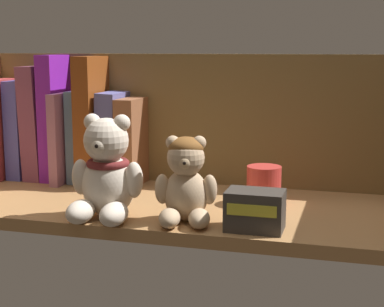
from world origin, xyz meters
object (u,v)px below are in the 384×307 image
object	(u,v)px
book_7	(114,138)
book_6	(95,120)
book_1	(24,129)
book_4	(70,136)
pillar_candle	(264,185)
book_5	(81,136)
book_8	(134,141)
teddy_bear_larger	(106,174)
teddy_bear_smaller	(186,182)
book_0	(8,128)
book_2	(40,123)
small_product_box	(255,210)
book_3	(57,118)

from	to	relation	value
book_7	book_6	bearing A→B (deg)	180.00
book_1	book_6	bearing A→B (deg)	-0.00
book_4	pillar_candle	size ratio (longest dim) A/B	2.70
book_5	book_8	world-z (taller)	book_5
book_5	book_7	xyz separation A→B (cm)	(6.85, 0.00, -0.07)
book_4	teddy_bear_larger	bearing A→B (deg)	-52.52
teddy_bear_larger	teddy_bear_smaller	bearing A→B (deg)	4.94
book_0	book_1	bearing A→B (deg)	0.00
book_5	book_8	distance (cm)	10.80
book_2	book_7	size ratio (longest dim) A/B	1.27
book_2	book_5	size ratio (longest dim) A/B	1.26
book_7	book_8	bearing A→B (deg)	0.00
book_0	teddy_bear_larger	bearing A→B (deg)	-36.19
book_4	small_product_box	bearing A→B (deg)	-29.70
pillar_candle	book_5	bearing A→B (deg)	167.18
book_3	book_8	distance (cm)	16.30
book_7	teddy_bear_smaller	size ratio (longest dim) A/B	1.35
teddy_bear_larger	small_product_box	world-z (taller)	teddy_bear_larger
book_3	book_5	distance (cm)	6.04
book_2	pillar_candle	size ratio (longest dim) A/B	3.47
book_3	book_5	size ratio (longest dim) A/B	1.38
book_1	book_3	size ratio (longest dim) A/B	0.80
book_1	book_6	size ratio (longest dim) A/B	0.80
book_5	teddy_bear_larger	distance (cm)	27.26
book_0	book_4	world-z (taller)	book_0
book_5	small_product_box	world-z (taller)	book_5
book_4	book_7	bearing A→B (deg)	0.00
book_1	book_7	distance (cm)	19.28
pillar_candle	small_product_box	size ratio (longest dim) A/B	0.78
book_3	small_product_box	size ratio (longest dim) A/B	2.97
book_0	teddy_bear_smaller	world-z (taller)	book_0
small_product_box	book_7	bearing A→B (deg)	143.54
book_4	teddy_bear_smaller	world-z (taller)	book_4
book_2	pillar_candle	distance (cm)	46.84
book_1	book_2	distance (cm)	3.93
book_0	teddy_bear_smaller	distance (cm)	48.28
book_1	pillar_candle	xyz separation A→B (cm)	(49.10, -8.35, -6.38)
book_0	book_4	xyz separation A→B (cm)	(13.57, -0.00, -1.17)
book_0	book_2	distance (cm)	7.21
book_2	small_product_box	world-z (taller)	book_2
book_5	small_product_box	size ratio (longest dim) A/B	2.15
book_1	book_7	bearing A→B (deg)	-0.00
book_2	small_product_box	bearing A→B (deg)	-26.15
book_1	book_7	xyz separation A→B (cm)	(19.26, -0.00, -0.93)
book_6	book_8	distance (cm)	8.61
pillar_candle	small_product_box	xyz separation A→B (cm)	(1.03, -14.46, -0.32)
book_4	book_6	world-z (taller)	book_6
book_2	book_4	size ratio (longest dim) A/B	1.28
book_1	teddy_bear_larger	size ratio (longest dim) A/B	1.22
book_0	book_7	size ratio (longest dim) A/B	1.13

